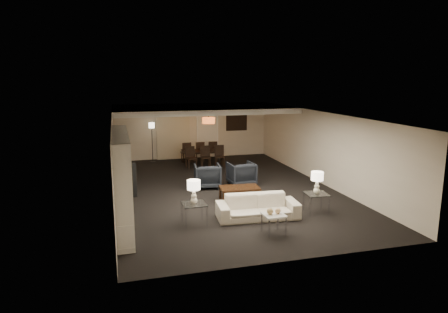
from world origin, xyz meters
TOP-DOWN VIEW (x-y plane):
  - floor at (0.00, 0.00)m, footprint 11.00×11.00m
  - ceiling at (0.00, 0.00)m, footprint 7.00×11.00m
  - wall_back at (0.00, 5.50)m, footprint 7.00×0.02m
  - wall_front at (0.00, -5.50)m, footprint 7.00×0.02m
  - wall_left at (-3.50, 0.00)m, footprint 0.02×11.00m
  - wall_right at (3.50, 0.00)m, footprint 0.02×11.00m
  - ceiling_soffit at (0.00, 3.50)m, footprint 7.00×4.00m
  - curtains at (-0.90, 5.42)m, footprint 1.50×0.12m
  - door at (0.70, 5.47)m, footprint 0.90×0.05m
  - painting at (2.10, 5.46)m, footprint 0.95×0.04m
  - media_unit at (-3.31, -2.60)m, footprint 0.38×3.40m
  - pendant_light at (0.30, 3.50)m, footprint 0.52×0.52m
  - sofa at (0.11, -2.97)m, footprint 2.20×1.00m
  - coffee_table at (0.11, -1.37)m, footprint 1.23×0.78m
  - armchair_left at (-0.49, 0.33)m, footprint 0.94×0.96m
  - armchair_right at (0.71, 0.33)m, footprint 0.90×0.93m
  - side_table_left at (-1.59, -2.97)m, footprint 0.60×0.60m
  - side_table_right at (1.81, -2.97)m, footprint 0.65×0.65m
  - table_lamp_left at (-1.59, -2.97)m, footprint 0.37×0.37m
  - table_lamp_right at (1.81, -2.97)m, footprint 0.34×0.34m
  - marble_table at (0.11, -4.07)m, footprint 0.52×0.52m
  - gold_gourd_a at (0.01, -4.07)m, footprint 0.16×0.16m
  - gold_gourd_b at (0.21, -4.07)m, footprint 0.14×0.14m
  - television at (-3.28, -1.68)m, footprint 1.00×0.13m
  - vase_blue at (-3.31, -3.50)m, footprint 0.18×0.18m
  - vase_amber at (-3.31, -3.12)m, footprint 0.17×0.17m
  - floor_speaker at (-2.92, -0.13)m, footprint 0.15×0.15m
  - dining_table at (0.12, 3.95)m, footprint 1.71×0.97m
  - chair_nl at (-0.48, 3.30)m, footprint 0.46×0.46m
  - chair_nm at (0.12, 3.30)m, footprint 0.43×0.43m
  - chair_nr at (0.72, 3.30)m, footprint 0.46×0.46m
  - chair_fl at (-0.48, 4.60)m, footprint 0.45×0.45m
  - chair_fm at (0.12, 4.60)m, footprint 0.43×0.43m
  - chair_fr at (0.72, 4.60)m, footprint 0.45×0.45m
  - floor_lamp at (-1.90, 4.89)m, footprint 0.27×0.27m

SIDE VIEW (x-z plane):
  - floor at x=0.00m, z-range 0.00..0.00m
  - coffee_table at x=0.11m, z-range 0.00..0.42m
  - marble_table at x=0.11m, z-range 0.00..0.49m
  - side_table_left at x=-1.59m, z-range 0.00..0.55m
  - side_table_right at x=1.81m, z-range 0.00..0.55m
  - dining_table at x=0.12m, z-range 0.00..0.60m
  - sofa at x=0.11m, z-range 0.00..0.62m
  - armchair_left at x=-0.49m, z-range 0.00..0.80m
  - armchair_right at x=0.71m, z-range 0.00..0.80m
  - chair_nl at x=-0.48m, z-range 0.00..0.88m
  - chair_nm at x=0.12m, z-range 0.00..0.88m
  - chair_nr at x=0.72m, z-range 0.00..0.88m
  - chair_fl at x=-0.48m, z-range 0.00..0.88m
  - chair_fm at x=0.12m, z-range 0.00..0.88m
  - chair_fr at x=0.72m, z-range 0.00..0.88m
  - floor_speaker at x=-2.92m, z-range 0.00..1.08m
  - gold_gourd_b at x=0.21m, z-range 0.49..0.63m
  - gold_gourd_a at x=0.01m, z-range 0.49..0.65m
  - table_lamp_left at x=-1.59m, z-range 0.55..1.15m
  - table_lamp_right at x=1.81m, z-range 0.55..1.15m
  - floor_lamp at x=-1.90m, z-range 0.00..1.74m
  - television at x=-3.28m, z-range 0.75..1.32m
  - door at x=0.70m, z-range 0.00..2.10m
  - vase_blue at x=-3.31m, z-range 1.06..1.25m
  - media_unit at x=-3.31m, z-range 0.00..2.35m
  - curtains at x=-0.90m, z-range 0.00..2.40m
  - wall_back at x=0.00m, z-range 0.00..2.50m
  - wall_front at x=0.00m, z-range 0.00..2.50m
  - wall_left at x=-3.50m, z-range 0.00..2.50m
  - wall_right at x=3.50m, z-range 0.00..2.50m
  - painting at x=2.10m, z-range 1.23..1.88m
  - vase_amber at x=-3.31m, z-range 1.56..1.74m
  - pendant_light at x=0.30m, z-range 1.80..2.04m
  - ceiling_soffit at x=0.00m, z-range 2.30..2.50m
  - ceiling at x=0.00m, z-range 2.49..2.51m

